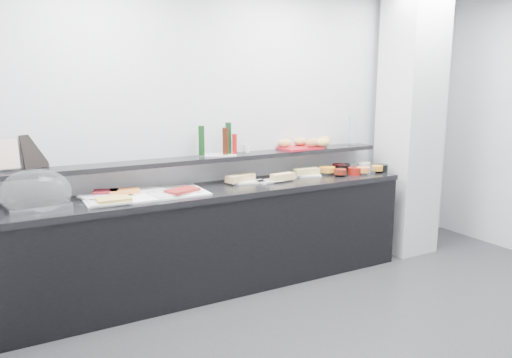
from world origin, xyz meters
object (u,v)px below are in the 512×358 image
framed_print (34,151)px  carafe (353,131)px  bread_tray (299,148)px  cloche_base (38,206)px  sandwich_plate_mid (273,181)px  condiment_tray (220,155)px

framed_print → carafe: (3.01, -0.13, 0.02)m
bread_tray → cloche_base: bearing=-179.0°
bread_tray → carafe: size_ratio=1.34×
cloche_base → framed_print: 0.46m
framed_print → bread_tray: size_ratio=0.65×
sandwich_plate_mid → carafe: carafe is taller
framed_print → bread_tray: bearing=-24.1°
framed_print → carafe: bearing=-24.2°
sandwich_plate_mid → cloche_base: bearing=172.1°
sandwich_plate_mid → condiment_tray: bearing=149.5°
sandwich_plate_mid → framed_print: (-1.96, 0.28, 0.37)m
cloche_base → framed_print: framed_print is taller
sandwich_plate_mid → condiment_tray: 0.54m
cloche_base → carafe: bearing=-2.5°
sandwich_plate_mid → carafe: bearing=-0.1°
condiment_tray → carafe: 1.50m
sandwich_plate_mid → condiment_tray: condiment_tray is taller
cloche_base → bread_tray: size_ratio=1.05×
cloche_base → sandwich_plate_mid: cloche_base is taller
condiment_tray → bread_tray: size_ratio=0.70×
framed_print → condiment_tray: bearing=-25.3°
bread_tray → carafe: 0.66m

